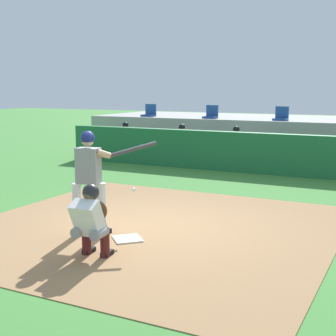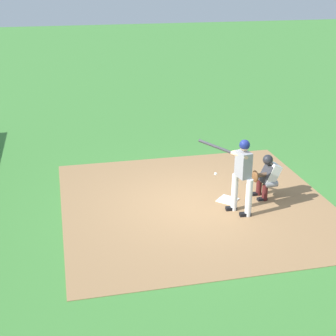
{
  "view_description": "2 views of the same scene",
  "coord_description": "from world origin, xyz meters",
  "views": [
    {
      "loc": [
        4.12,
        -7.47,
        2.5
      ],
      "look_at": [
        0.0,
        0.7,
        1.0
      ],
      "focal_mm": 52.16,
      "sensor_mm": 36.0,
      "label": 1
    },
    {
      "loc": [
        -10.56,
        3.07,
        5.37
      ],
      "look_at": [
        0.0,
        0.7,
        1.0
      ],
      "focal_mm": 53.83,
      "sensor_mm": 36.0,
      "label": 2
    }
  ],
  "objects": [
    {
      "name": "batter_at_plate",
      "position": [
        -0.68,
        -0.86,
        1.04
      ],
      "size": [
        1.14,
        1.01,
        1.8
      ],
      "color": "silver",
      "rests_on": "ground"
    },
    {
      "name": "dirt_infield",
      "position": [
        0.0,
        0.0,
        0.01
      ],
      "size": [
        6.4,
        6.4,
        0.01
      ],
      "primitive_type": "cube",
      "color": "#9E754C",
      "rests_on": "ground"
    },
    {
      "name": "catcher_crouched",
      "position": [
        -0.02,
        -1.77,
        0.61
      ],
      "size": [
        0.5,
        1.71,
        1.13
      ],
      "color": "gray",
      "rests_on": "ground"
    },
    {
      "name": "ground_plane",
      "position": [
        0.0,
        0.0,
        0.0
      ],
      "size": [
        80.0,
        80.0,
        0.0
      ],
      "primitive_type": "plane",
      "color": "#428438"
    },
    {
      "name": "home_plate",
      "position": [
        0.0,
        -0.8,
        0.02
      ],
      "size": [
        0.62,
        0.62,
        0.02
      ],
      "primitive_type": "cube",
      "rotation": [
        0.0,
        0.0,
        0.79
      ],
      "color": "white",
      "rests_on": "dirt_infield"
    }
  ]
}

